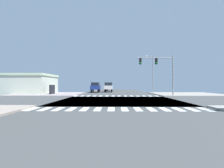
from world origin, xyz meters
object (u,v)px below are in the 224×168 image
(traffic_signal_mast, at_px, (159,66))
(pickup_crossing_1, at_px, (109,87))
(street_lamp, at_px, (152,71))
(suv_nearside_1, at_px, (96,86))
(sedan_trailing_2, at_px, (110,87))
(bank_building, at_px, (23,84))

(traffic_signal_mast, height_order, pickup_crossing_1, traffic_signal_mast)
(street_lamp, distance_m, suv_nearside_1, 13.33)
(suv_nearside_1, relative_size, sedan_trailing_2, 1.07)
(street_lamp, relative_size, sedan_trailing_2, 1.87)
(bank_building, bearing_deg, sedan_trailing_2, 43.20)
(bank_building, distance_m, sedan_trailing_2, 23.43)
(bank_building, relative_size, suv_nearside_1, 2.87)
(traffic_signal_mast, height_order, street_lamp, street_lamp)
(street_lamp, bearing_deg, traffic_signal_mast, -95.54)
(pickup_crossing_1, bearing_deg, bank_building, 24.21)
(street_lamp, distance_m, pickup_crossing_1, 11.37)
(traffic_signal_mast, height_order, sedan_trailing_2, traffic_signal_mast)
(traffic_signal_mast, xyz_separation_m, street_lamp, (0.90, 9.24, 0.02))
(street_lamp, distance_m, bank_building, 26.72)
(bank_building, xyz_separation_m, sedan_trailing_2, (17.07, 16.03, -0.84))
(pickup_crossing_1, bearing_deg, traffic_signal_mast, 120.23)
(traffic_signal_mast, distance_m, pickup_crossing_1, 17.24)
(traffic_signal_mast, bearing_deg, street_lamp, 84.46)
(suv_nearside_1, distance_m, pickup_crossing_1, 3.53)
(street_lamp, xyz_separation_m, suv_nearside_1, (-12.40, 3.50, -3.42))
(traffic_signal_mast, height_order, suv_nearside_1, traffic_signal_mast)
(bank_building, bearing_deg, pickup_crossing_1, 24.21)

